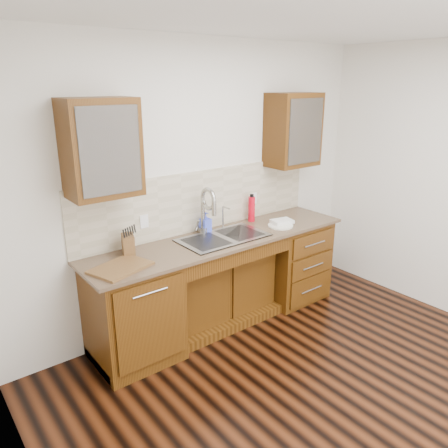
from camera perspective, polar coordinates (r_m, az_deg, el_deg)
ground at (r=3.72m, az=14.40°, el=-21.97°), size 4.00×3.50×0.10m
ceiling at (r=2.90m, az=19.20°, el=25.92°), size 4.00×3.50×0.10m
wall_back at (r=4.28m, az=-3.30°, el=5.15°), size 4.00×0.10×2.70m
wall_left at (r=1.93m, az=-24.04°, el=-13.68°), size 0.10×3.50×2.70m
base_cabinet_left at (r=3.87m, az=-11.79°, el=-11.20°), size 0.70×0.62×0.88m
base_cabinet_center at (r=4.41m, az=-1.05°, el=-8.25°), size 1.20×0.44×0.70m
base_cabinet_right at (r=4.89m, az=8.57°, el=-4.54°), size 0.70×0.62×0.88m
countertop at (r=4.12m, az=-0.21°, el=-1.96°), size 2.70×0.65×0.03m
backsplash at (r=4.26m, az=-2.80°, el=3.11°), size 2.70×0.02×0.59m
sink at (r=4.13m, az=-0.09°, el=-2.93°), size 0.84×0.46×0.19m
faucet at (r=4.17m, az=-2.78°, el=1.41°), size 0.04×0.04×0.40m
filter_tap at (r=4.35m, az=-0.14°, el=1.02°), size 0.02×0.02×0.24m
upper_cabinet_left at (r=3.51m, az=-15.77°, el=9.50°), size 0.55×0.34×0.75m
upper_cabinet_right at (r=4.71m, az=8.99°, el=12.04°), size 0.55×0.34×0.75m
outlet_left at (r=3.96m, az=-10.39°, el=0.32°), size 0.08×0.01×0.12m
outlet_right at (r=4.67m, az=3.87°, el=3.34°), size 0.08×0.01×0.12m
soap_bottle at (r=4.23m, az=-2.45°, el=0.23°), size 0.10×0.10×0.20m
water_bottle at (r=4.56m, az=3.62°, el=1.96°), size 0.09×0.09×0.26m
plate at (r=4.46m, az=7.39°, el=-0.21°), size 0.28×0.28×0.01m
dish_towel at (r=4.51m, az=7.59°, el=0.34°), size 0.24×0.19×0.03m
knife_block at (r=3.78m, az=-12.40°, el=-2.64°), size 0.14×0.18×0.17m
cutting_board at (r=3.54m, az=-13.35°, el=-5.55°), size 0.52×0.44×0.02m
cup_left_a at (r=3.49m, az=-16.79°, el=8.46°), size 0.14×0.14×0.09m
cup_left_b at (r=3.55m, az=-14.22°, el=8.78°), size 0.11×0.11×0.08m
cup_right_a at (r=4.64m, az=8.02°, el=11.30°), size 0.15×0.15×0.09m
cup_right_b at (r=4.80m, az=9.89°, el=11.41°), size 0.11×0.11×0.09m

